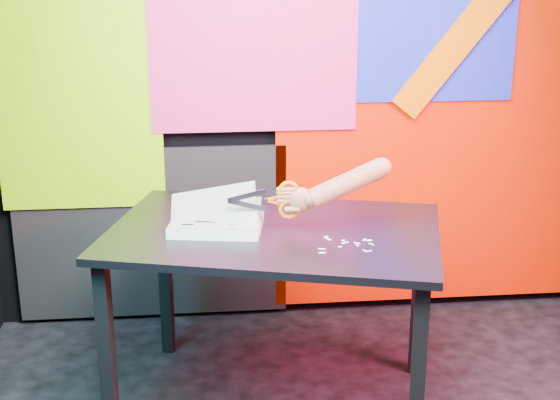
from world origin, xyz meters
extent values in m
cube|color=black|center=(0.00, 1.50, 1.35)|extent=(3.00, 0.01, 2.70)
cube|color=red|center=(0.65, 1.47, 0.85)|extent=(1.60, 0.02, 1.60)
cube|color=#1A27D9|center=(0.55, 1.46, 1.45)|extent=(0.85, 0.02, 0.75)
cube|color=#E92977|center=(-0.25, 1.45, 1.35)|extent=(0.95, 0.02, 0.80)
cube|color=#86EF02|center=(-1.05, 1.46, 1.10)|extent=(0.75, 0.02, 1.00)
cube|color=black|center=(-0.75, 1.47, 0.45)|extent=(1.30, 0.02, 0.85)
cube|color=black|center=(-0.86, 0.46, 0.36)|extent=(0.06, 0.06, 0.72)
cube|color=black|center=(-0.68, 1.13, 0.36)|extent=(0.06, 0.06, 0.72)
cube|color=black|center=(0.21, 0.16, 0.36)|extent=(0.06, 0.06, 0.72)
cube|color=black|center=(0.39, 0.84, 0.36)|extent=(0.06, 0.06, 0.72)
cube|color=#303034|center=(-0.23, 0.65, 0.73)|extent=(1.40, 1.12, 0.03)
cube|color=white|center=(-0.45, 0.66, 0.77)|extent=(0.37, 0.30, 0.04)
cube|color=beige|center=(-0.45, 0.66, 0.79)|extent=(0.37, 0.30, 0.00)
cube|color=beige|center=(-0.45, 0.66, 0.80)|extent=(0.35, 0.29, 0.10)
cube|color=beige|center=(-0.46, 0.68, 0.82)|extent=(0.33, 0.25, 0.18)
cylinder|color=#2F2F30|center=(-0.62, 0.58, 0.79)|extent=(0.01, 0.01, 0.00)
cylinder|color=#2F2F30|center=(-0.59, 0.58, 0.79)|extent=(0.01, 0.01, 0.00)
cylinder|color=#2F2F30|center=(-0.57, 0.57, 0.79)|extent=(0.01, 0.01, 0.00)
cylinder|color=#2F2F30|center=(-0.55, 0.57, 0.79)|extent=(0.01, 0.01, 0.00)
cylinder|color=#2F2F30|center=(-0.53, 0.57, 0.79)|extent=(0.01, 0.01, 0.00)
cylinder|color=#2F2F30|center=(-0.50, 0.56, 0.79)|extent=(0.01, 0.01, 0.00)
cylinder|color=#2F2F30|center=(-0.48, 0.56, 0.79)|extent=(0.01, 0.01, 0.00)
cylinder|color=#2F2F30|center=(-0.46, 0.55, 0.79)|extent=(0.01, 0.01, 0.00)
cylinder|color=#2F2F30|center=(-0.43, 0.55, 0.79)|extent=(0.01, 0.01, 0.00)
cylinder|color=#2F2F30|center=(-0.41, 0.55, 0.79)|extent=(0.01, 0.01, 0.00)
cylinder|color=#2F2F30|center=(-0.39, 0.54, 0.79)|extent=(0.01, 0.01, 0.00)
cylinder|color=#2F2F30|center=(-0.37, 0.54, 0.79)|extent=(0.01, 0.01, 0.00)
cylinder|color=#2F2F30|center=(-0.34, 0.53, 0.79)|extent=(0.01, 0.01, 0.00)
cylinder|color=#2F2F30|center=(-0.32, 0.53, 0.79)|extent=(0.01, 0.01, 0.00)
cylinder|color=#2F2F30|center=(-0.58, 0.80, 0.79)|extent=(0.01, 0.01, 0.00)
cylinder|color=#2F2F30|center=(-0.56, 0.80, 0.79)|extent=(0.01, 0.01, 0.00)
cylinder|color=#2F2F30|center=(-0.53, 0.79, 0.79)|extent=(0.01, 0.01, 0.00)
cylinder|color=#2F2F30|center=(-0.51, 0.79, 0.79)|extent=(0.01, 0.01, 0.00)
cylinder|color=#2F2F30|center=(-0.49, 0.78, 0.79)|extent=(0.01, 0.01, 0.00)
cylinder|color=#2F2F30|center=(-0.46, 0.78, 0.79)|extent=(0.01, 0.01, 0.00)
cylinder|color=#2F2F30|center=(-0.44, 0.78, 0.79)|extent=(0.01, 0.01, 0.00)
cylinder|color=#2F2F30|center=(-0.42, 0.77, 0.79)|extent=(0.01, 0.01, 0.00)
cylinder|color=#2F2F30|center=(-0.40, 0.77, 0.79)|extent=(0.01, 0.01, 0.00)
cylinder|color=#2F2F30|center=(-0.37, 0.76, 0.79)|extent=(0.01, 0.01, 0.00)
cylinder|color=#2F2F30|center=(-0.35, 0.76, 0.79)|extent=(0.01, 0.01, 0.00)
cylinder|color=#2F2F30|center=(-0.33, 0.76, 0.79)|extent=(0.01, 0.01, 0.00)
cylinder|color=#2F2F30|center=(-0.31, 0.75, 0.79)|extent=(0.01, 0.01, 0.00)
cylinder|color=#2F2F30|center=(-0.28, 0.75, 0.79)|extent=(0.01, 0.01, 0.00)
cube|color=black|center=(-0.52, 0.72, 0.79)|extent=(0.06, 0.02, 0.00)
cube|color=black|center=(-0.43, 0.69, 0.79)|extent=(0.05, 0.02, 0.00)
cube|color=black|center=(-0.49, 0.64, 0.79)|extent=(0.08, 0.02, 0.00)
cube|color=black|center=(-0.39, 0.60, 0.79)|extent=(0.04, 0.02, 0.00)
cube|color=black|center=(-0.56, 0.61, 0.79)|extent=(0.05, 0.02, 0.00)
cube|color=#A8B1CA|center=(-0.34, 0.63, 0.89)|extent=(0.15, 0.01, 0.05)
cube|color=#A8B1CA|center=(-0.34, 0.63, 0.86)|extent=(0.15, 0.01, 0.05)
cylinder|color=#A8B1CA|center=(-0.27, 0.62, 0.87)|extent=(0.02, 0.01, 0.02)
cube|color=#E26407|center=(-0.24, 0.62, 0.87)|extent=(0.05, 0.01, 0.02)
cube|color=#E26407|center=(-0.24, 0.62, 0.88)|extent=(0.05, 0.01, 0.02)
torus|color=#E26407|center=(-0.18, 0.62, 0.91)|extent=(0.08, 0.02, 0.08)
torus|color=#E26407|center=(-0.18, 0.62, 0.84)|extent=(0.08, 0.02, 0.08)
ellipsoid|color=#BA624C|center=(-0.14, 0.61, 0.87)|extent=(0.09, 0.05, 0.09)
cylinder|color=#BA624C|center=(-0.18, 0.62, 0.87)|extent=(0.07, 0.02, 0.02)
cylinder|color=#BA624C|center=(-0.18, 0.62, 0.89)|extent=(0.06, 0.02, 0.02)
cylinder|color=#BA624C|center=(-0.18, 0.62, 0.90)|extent=(0.06, 0.02, 0.02)
cylinder|color=#BA624C|center=(-0.18, 0.62, 0.91)|extent=(0.05, 0.02, 0.02)
cylinder|color=#BA624C|center=(-0.17, 0.61, 0.84)|extent=(0.06, 0.04, 0.03)
cylinder|color=#BA624C|center=(-0.09, 0.61, 0.88)|extent=(0.06, 0.06, 0.06)
cylinder|color=#BA624C|center=(0.03, 0.60, 0.94)|extent=(0.29, 0.09, 0.19)
sphere|color=#BA624C|center=(0.16, 0.59, 0.99)|extent=(0.07, 0.07, 0.07)
cube|color=white|center=(0.10, 0.49, 0.75)|extent=(0.02, 0.01, 0.00)
cube|color=white|center=(-0.09, 0.42, 0.75)|extent=(0.03, 0.01, 0.00)
cube|color=white|center=(-0.09, 0.38, 0.75)|extent=(0.02, 0.01, 0.00)
cube|color=white|center=(0.00, 0.47, 0.75)|extent=(0.03, 0.02, 0.00)
cube|color=white|center=(-0.05, 0.54, 0.75)|extent=(0.01, 0.02, 0.00)
cube|color=white|center=(-0.02, 0.44, 0.75)|extent=(0.01, 0.01, 0.00)
cube|color=white|center=(0.06, 0.39, 0.75)|extent=(0.02, 0.02, 0.00)
cube|color=white|center=(0.04, 0.44, 0.75)|extent=(0.01, 0.02, 0.00)
cube|color=white|center=(-0.05, 0.51, 0.75)|extent=(0.01, 0.01, 0.00)
cube|color=white|center=(0.05, 0.47, 0.75)|extent=(0.02, 0.02, 0.00)
cube|color=white|center=(0.08, 0.50, 0.75)|extent=(0.02, 0.02, 0.00)
cube|color=white|center=(0.00, 0.50, 0.75)|extent=(0.01, 0.01, 0.00)
cube|color=white|center=(0.07, 0.38, 0.75)|extent=(0.02, 0.01, 0.00)
cube|color=white|center=(0.10, 0.45, 0.75)|extent=(0.02, 0.02, 0.00)
cube|color=white|center=(-0.05, 0.53, 0.75)|extent=(0.02, 0.03, 0.00)
camera|label=1|loc=(-0.49, -2.11, 1.74)|focal=50.00mm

